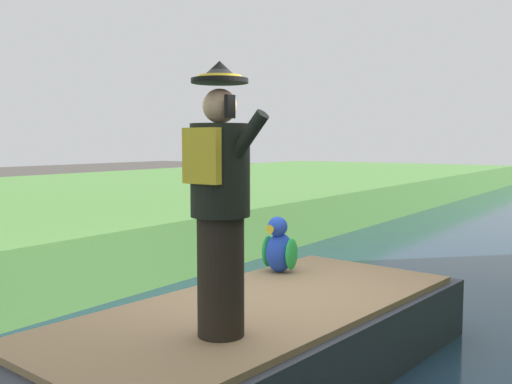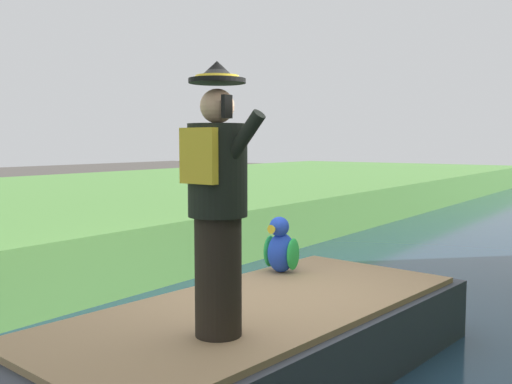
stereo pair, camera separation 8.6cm
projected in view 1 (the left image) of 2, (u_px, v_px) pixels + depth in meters
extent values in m
plane|color=#4C4742|center=(277.00, 377.00, 5.00)|extent=(80.00, 80.00, 0.00)
cube|color=#1E384C|center=(277.00, 372.00, 5.00)|extent=(5.47, 48.00, 0.10)
cube|color=#333842|center=(260.00, 343.00, 4.76)|extent=(2.16, 4.34, 0.56)
cube|color=#997A56|center=(260.00, 307.00, 4.73)|extent=(1.99, 4.00, 0.05)
cylinder|color=black|center=(221.00, 276.00, 3.93)|extent=(0.32, 0.32, 0.82)
cylinder|color=black|center=(220.00, 170.00, 3.86)|extent=(0.40, 0.40, 0.62)
cube|color=gold|center=(202.00, 156.00, 3.70)|extent=(0.28, 0.06, 0.36)
sphere|color=#DBA884|center=(220.00, 106.00, 3.83)|extent=(0.23, 0.23, 0.23)
cylinder|color=black|center=(220.00, 81.00, 3.81)|extent=(0.38, 0.38, 0.03)
cone|color=black|center=(220.00, 70.00, 3.81)|extent=(0.26, 0.26, 0.12)
cylinder|color=gold|center=(220.00, 77.00, 3.81)|extent=(0.29, 0.29, 0.02)
cylinder|color=black|center=(243.00, 143.00, 3.69)|extent=(0.38, 0.09, 0.43)
cube|color=black|center=(230.00, 107.00, 3.70)|extent=(0.03, 0.08, 0.15)
ellipsoid|color=blue|center=(280.00, 252.00, 5.86)|extent=(0.26, 0.32, 0.40)
sphere|color=blue|center=(278.00, 227.00, 5.81)|extent=(0.20, 0.20, 0.20)
cone|color=yellow|center=(272.00, 229.00, 5.73)|extent=(0.09, 0.09, 0.09)
ellipsoid|color=green|center=(268.00, 251.00, 5.94)|extent=(0.08, 0.20, 0.32)
ellipsoid|color=green|center=(291.00, 254.00, 5.78)|extent=(0.08, 0.20, 0.32)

